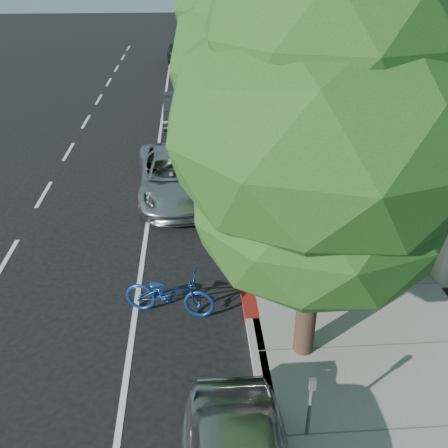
{
  "coord_description": "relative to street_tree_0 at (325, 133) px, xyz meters",
  "views": [
    {
      "loc": [
        -1.19,
        -9.44,
        7.21
      ],
      "look_at": [
        -0.48,
        1.12,
        1.35
      ],
      "focal_mm": 40.0,
      "sensor_mm": 36.0,
      "label": 1
    }
  ],
  "objects": [
    {
      "name": "ground",
      "position": [
        -0.9,
        2.0,
        -4.66
      ],
      "size": [
        120.0,
        120.0,
        0.0
      ],
      "primitive_type": "plane",
      "color": "black",
      "rests_on": "ground"
    },
    {
      "name": "sidewalk",
      "position": [
        1.4,
        10.0,
        -4.59
      ],
      "size": [
        4.6,
        56.0,
        0.15
      ],
      "primitive_type": "cube",
      "color": "gray",
      "rests_on": "ground"
    },
    {
      "name": "curb",
      "position": [
        -0.9,
        10.0,
        -4.59
      ],
      "size": [
        0.3,
        56.0,
        0.15
      ],
      "primitive_type": "cube",
      "color": "#9E998E",
      "rests_on": "ground"
    },
    {
      "name": "curb_red_segment",
      "position": [
        -0.9,
        3.0,
        -4.59
      ],
      "size": [
        0.32,
        4.0,
        0.15
      ],
      "primitive_type": "cube",
      "color": "maroon",
      "rests_on": "ground"
    },
    {
      "name": "storefront_building",
      "position": [
        8.7,
        20.0,
        -1.16
      ],
      "size": [
        10.0,
        36.0,
        7.0
      ],
      "primitive_type": "cube",
      "color": "#C3B696",
      "rests_on": "ground"
    },
    {
      "name": "street_tree_0",
      "position": [
        0.0,
        0.0,
        0.0
      ],
      "size": [
        5.17,
        5.17,
        7.71
      ],
      "color": "black",
      "rests_on": "ground"
    },
    {
      "name": "street_tree_1",
      "position": [
        0.0,
        6.0,
        -0.23
      ],
      "size": [
        5.48,
        5.48,
        7.51
      ],
      "color": "black",
      "rests_on": "ground"
    },
    {
      "name": "street_tree_2",
      "position": [
        0.0,
        12.0,
        -0.5
      ],
      "size": [
        4.02,
        4.02,
        6.71
      ],
      "color": "black",
      "rests_on": "ground"
    },
    {
      "name": "street_tree_3",
      "position": [
        0.0,
        18.0,
        -0.02
      ],
      "size": [
        5.68,
        5.68,
        7.84
      ],
      "color": "black",
      "rests_on": "ground"
    },
    {
      "name": "street_tree_4",
      "position": [
        0.0,
        24.0,
        -0.05
      ],
      "size": [
        4.1,
        4.1,
        7.33
      ],
      "color": "black",
      "rests_on": "ground"
    },
    {
      "name": "cyclist",
      "position": [
        -0.65,
        4.28,
        -3.7
      ],
      "size": [
        0.66,
        0.81,
        1.92
      ],
      "primitive_type": "imported",
      "rotation": [
        0.0,
        0.0,
        1.9
      ],
      "color": "silver",
      "rests_on": "ground"
    },
    {
      "name": "bicycle",
      "position": [
        -2.7,
        1.52,
        -4.13
      ],
      "size": [
        2.15,
        1.19,
        1.07
      ],
      "primitive_type": "imported",
      "rotation": [
        0.0,
        0.0,
        1.32
      ],
      "color": "navy",
      "rests_on": "ground"
    },
    {
      "name": "silver_suv",
      "position": [
        -2.67,
        7.62,
        -3.94
      ],
      "size": [
        2.77,
        5.36,
        1.44
      ],
      "primitive_type": "imported",
      "rotation": [
        0.0,
        0.0,
        0.07
      ],
      "color": "#AFB0B4",
      "rests_on": "ground"
    },
    {
      "name": "dark_sedan",
      "position": [
        -2.63,
        15.35,
        -3.99
      ],
      "size": [
        1.5,
        4.1,
        1.34
      ],
      "primitive_type": "imported",
      "rotation": [
        0.0,
        0.0,
        0.02
      ],
      "color": "black",
      "rests_on": "ground"
    },
    {
      "name": "white_pickup",
      "position": [
        -1.4,
        19.65,
        -3.92
      ],
      "size": [
        2.74,
        5.36,
        1.49
      ],
      "primitive_type": "imported",
      "rotation": [
        0.0,
        0.0,
        -0.13
      ],
      "color": "#B8B8B8",
      "rests_on": "ground"
    },
    {
      "name": "dark_suv_far",
      "position": [
        -2.55,
        28.03,
        -3.82
      ],
      "size": [
        2.47,
        5.1,
        1.68
      ],
      "primitive_type": "imported",
      "rotation": [
        0.0,
        0.0,
        0.1
      ],
      "color": "black",
      "rests_on": "ground"
    },
    {
      "name": "pedestrian",
      "position": [
        0.85,
        7.78,
        -3.62
      ],
      "size": [
        1.08,
        1.01,
        1.78
      ],
      "primitive_type": "imported",
      "rotation": [
        0.0,
        0.0,
        3.65
      ],
      "color": "black",
      "rests_on": "sidewalk"
    }
  ]
}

